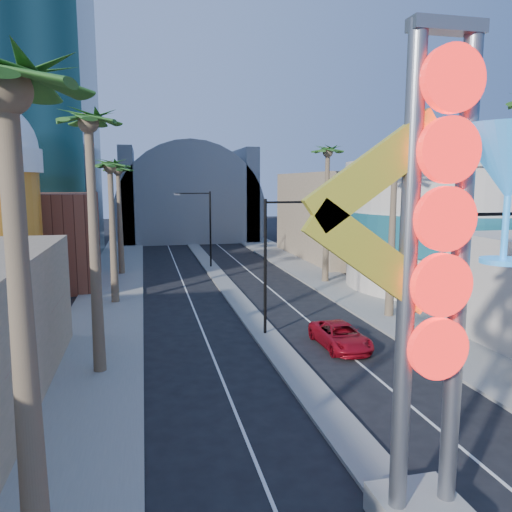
{
  "coord_description": "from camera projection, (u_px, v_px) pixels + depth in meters",
  "views": [
    {
      "loc": [
        -6.77,
        -7.56,
        8.94
      ],
      "look_at": [
        -0.3,
        21.08,
        4.58
      ],
      "focal_mm": 35.0,
      "sensor_mm": 36.0,
      "label": 1
    }
  ],
  "objects": [
    {
      "name": "filler_east",
      "position": [
        340.0,
        216.0,
        59.15
      ],
      "size": [
        10.0,
        20.0,
        10.0
      ],
      "primitive_type": "cube",
      "color": "#8B7A59",
      "rests_on": "ground"
    },
    {
      "name": "streetlight_1",
      "position": [
        205.0,
        222.0,
        51.7
      ],
      "size": [
        3.79,
        0.25,
        8.0
      ],
      "color": "black",
      "rests_on": "ground"
    },
    {
      "name": "canopy",
      "position": [
        187.0,
        212.0,
        78.92
      ],
      "size": [
        22.0,
        16.0,
        22.0
      ],
      "color": "slate",
      "rests_on": "ground"
    },
    {
      "name": "palm_7",
      "position": [
        328.0,
        160.0,
        43.26
      ],
      "size": [
        2.4,
        2.4,
        12.7
      ],
      "color": "brown",
      "rests_on": "ground"
    },
    {
      "name": "sidewalk_east",
      "position": [
        326.0,
        279.0,
        45.91
      ],
      "size": [
        5.0,
        100.0,
        0.15
      ],
      "primitive_type": "cube",
      "color": "gray",
      "rests_on": "ground"
    },
    {
      "name": "sidewalk_west",
      "position": [
        113.0,
        289.0,
        41.77
      ],
      "size": [
        5.0,
        100.0,
        0.15
      ],
      "primitive_type": "cube",
      "color": "gray",
      "rests_on": "ground"
    },
    {
      "name": "turquoise_building",
      "position": [
        444.0,
        226.0,
        42.18
      ],
      "size": [
        16.6,
        16.6,
        10.6
      ],
      "color": "beige",
      "rests_on": "ground"
    },
    {
      "name": "palm_3",
      "position": [
        118.0,
        176.0,
        47.25
      ],
      "size": [
        2.4,
        2.4,
        11.2
      ],
      "color": "brown",
      "rests_on": "ground"
    },
    {
      "name": "streetlight_0",
      "position": [
        274.0,
        253.0,
        28.78
      ],
      "size": [
        3.79,
        0.25,
        8.0
      ],
      "color": "black",
      "rests_on": "ground"
    },
    {
      "name": "neon_sign",
      "position": [
        466.0,
        250.0,
        12.04
      ],
      "size": [
        6.53,
        2.6,
        12.55
      ],
      "color": "gray",
      "rests_on": "ground"
    },
    {
      "name": "brick_filler_west",
      "position": [
        34.0,
        240.0,
        42.67
      ],
      "size": [
        10.0,
        10.0,
        8.0
      ],
      "primitive_type": "cube",
      "color": "brown",
      "rests_on": "ground"
    },
    {
      "name": "palm_0",
      "position": [
        8.0,
        124.0,
        8.59
      ],
      "size": [
        2.4,
        2.4,
        11.7
      ],
      "color": "brown",
      "rests_on": "ground"
    },
    {
      "name": "palm_6",
      "position": [
        395.0,
        166.0,
        31.81
      ],
      "size": [
        2.4,
        2.4,
        11.7
      ],
      "color": "brown",
      "rests_on": "ground"
    },
    {
      "name": "palm_2",
      "position": [
        110.0,
        174.0,
        35.67
      ],
      "size": [
        2.4,
        2.4,
        11.2
      ],
      "color": "brown",
      "rests_on": "ground"
    },
    {
      "name": "palm_1",
      "position": [
        89.0,
        139.0,
        21.97
      ],
      "size": [
        2.4,
        2.4,
        12.7
      ],
      "color": "brown",
      "rests_on": "ground"
    },
    {
      "name": "median",
      "position": [
        219.0,
        278.0,
        46.73
      ],
      "size": [
        1.6,
        84.0,
        0.15
      ],
      "primitive_type": "cube",
      "color": "gray",
      "rests_on": "ground"
    },
    {
      "name": "red_pickup",
      "position": [
        340.0,
        336.0,
        27.09
      ],
      "size": [
        2.33,
        4.84,
        1.33
      ],
      "primitive_type": "imported",
      "rotation": [
        0.0,
        0.0,
        0.02
      ],
      "color": "#A50C1B",
      "rests_on": "ground"
    }
  ]
}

